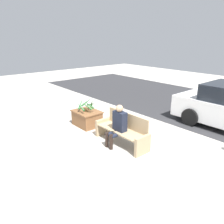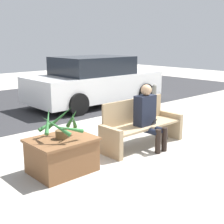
{
  "view_description": "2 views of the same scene",
  "coord_description": "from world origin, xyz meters",
  "views": [
    {
      "loc": [
        4.46,
        -3.56,
        2.98
      ],
      "look_at": [
        -0.64,
        0.78,
        0.7
      ],
      "focal_mm": 35.0,
      "sensor_mm": 36.0,
      "label": 1
    },
    {
      "loc": [
        -4.13,
        -3.41,
        2.01
      ],
      "look_at": [
        -0.43,
        0.64,
        0.73
      ],
      "focal_mm": 50.0,
      "sensor_mm": 36.0,
      "label": 2
    }
  ],
  "objects": [
    {
      "name": "parked_car",
      "position": [
        2.05,
        4.16,
        0.73
      ],
      "size": [
        4.35,
        1.98,
        1.5
      ],
      "color": "silver",
      "rests_on": "ground_plane"
    },
    {
      "name": "bollard_post",
      "position": [
        2.75,
        2.32,
        0.4
      ],
      "size": [
        0.13,
        0.13,
        0.76
      ],
      "color": "slate",
      "rests_on": "ground_plane"
    },
    {
      "name": "road_surface",
      "position": [
        0.0,
        5.81,
        0.0
      ],
      "size": [
        20.0,
        6.0,
        0.01
      ],
      "primitive_type": "cube",
      "color": "#2D2D30",
      "rests_on": "ground_plane"
    },
    {
      "name": "person_seated",
      "position": [
        0.17,
        0.31,
        0.66
      ],
      "size": [
        0.4,
        0.57,
        1.21
      ],
      "color": "black",
      "rests_on": "ground_plane"
    },
    {
      "name": "ground_plane",
      "position": [
        0.0,
        0.0,
        0.0
      ],
      "size": [
        30.0,
        30.0,
        0.0
      ],
      "primitive_type": "plane",
      "color": "#ADA89E"
    },
    {
      "name": "planter_box",
      "position": [
        -1.64,
        0.46,
        0.29
      ],
      "size": [
        0.97,
        0.77,
        0.54
      ],
      "color": "brown",
      "rests_on": "ground_plane"
    },
    {
      "name": "potted_plant",
      "position": [
        -1.63,
        0.46,
        0.75
      ],
      "size": [
        0.65,
        0.64,
        0.48
      ],
      "color": "brown",
      "rests_on": "planter_box"
    },
    {
      "name": "bench",
      "position": [
        0.18,
        0.49,
        0.41
      ],
      "size": [
        1.79,
        0.56,
        0.89
      ],
      "color": "tan",
      "rests_on": "ground_plane"
    }
  ]
}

